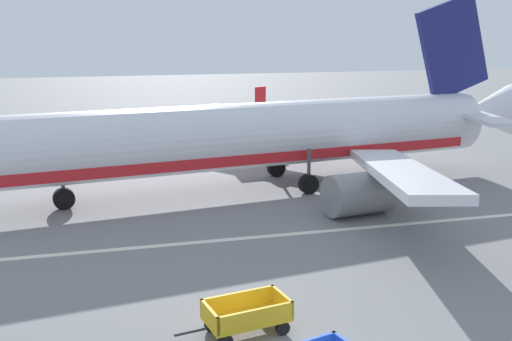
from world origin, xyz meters
name	(u,v)px	position (x,y,z in m)	size (l,w,h in m)	color
apron_stripe	(231,239)	(0.00, 12.51, 0.01)	(120.00, 0.36, 0.01)	silver
airplane	(269,136)	(4.09, 20.79, 3.05)	(37.63, 30.32, 11.34)	silver
baggage_cart_third_in_row	(246,315)	(-1.30, 4.24, 0.60)	(3.63, 1.83, 1.07)	gold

